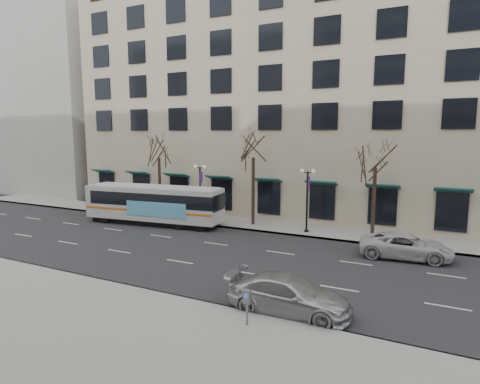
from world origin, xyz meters
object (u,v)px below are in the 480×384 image
Objects in this scene: tree_far_mid at (253,146)px; city_bus at (154,203)px; tree_far_right at (376,155)px; lamp_post_left at (200,190)px; lamp_post_right at (307,198)px; pay_station at (247,300)px; tree_far_left at (159,147)px; silver_car at (289,295)px; white_pickup at (406,246)px.

city_bus is at bearing -158.55° from tree_far_mid.
tree_far_right is 1.55× the size of lamp_post_left.
city_bus is (-8.15, -3.20, -5.04)m from tree_far_mid.
tree_far_mid reaches higher than lamp_post_right.
city_bus reaches higher than pay_station.
tree_far_left is 24.54m from silver_car.
tree_far_left is 10.00m from tree_far_mid.
tree_far_mid reaches higher than silver_car.
tree_far_right is (20.00, 0.00, -0.28)m from tree_far_left.
white_pickup is at bearing -21.23° from silver_car.
tree_far_right reaches higher than white_pickup.
tree_far_right is at bearing -6.27° from silver_car.
lamp_post_left is 0.91× the size of white_pickup.
white_pickup is at bearing -24.01° from lamp_post_right.
lamp_post_left is 19.84m from silver_car.
tree_far_left is 0.65× the size of city_bus.
tree_far_left is 6.09m from city_bus.
silver_car is at bearing -38.78° from tree_far_left.
tree_far_mid reaches higher than pay_station.
tree_far_mid is 10.01m from tree_far_right.
city_bus is (-3.16, -2.60, -1.08)m from lamp_post_left.
tree_far_left is 6.29m from lamp_post_left.
tree_far_mid is at bearing 14.83° from city_bus.
city_bus is (1.85, -3.20, -4.83)m from tree_far_left.
tree_far_right is 1.41× the size of white_pickup.
lamp_post_left is 4.23m from city_bus.
tree_far_left is at bearing 113.42° from city_bus.
tree_far_mid is at bearing 29.07° from silver_car.
pay_station is (-1.04, -2.17, 0.41)m from silver_car.
tree_far_mid reaches higher than white_pickup.
tree_far_mid is 18.26m from silver_car.
city_bus is 8.61× the size of pay_station.
city_bus is (-18.15, -3.20, -4.56)m from tree_far_right.
tree_far_right is 5.42× the size of pay_station.
white_pickup is (20.79, -0.80, -1.07)m from city_bus.
city_bus is 20.96m from pay_station.
pay_station is (2.53, -16.49, -1.72)m from lamp_post_right.
silver_car is at bearing 67.09° from pay_station.
lamp_post_right is 3.50× the size of pay_station.
tree_far_mid is 0.67× the size of city_bus.
city_bus is 2.28× the size of silver_car.
silver_car is at bearing -46.56° from lamp_post_left.
lamp_post_left is at bearing 180.00° from lamp_post_right.
tree_far_right is at bearing 3.38° from city_bus.
pay_station is (12.53, -16.49, -1.72)m from lamp_post_left.
lamp_post_right is (15.01, -0.60, -3.75)m from tree_far_left.
silver_car reaches higher than white_pickup.
pay_station reaches higher than silver_car.
tree_far_right is at bearing 2.29° from lamp_post_left.
tree_far_mid is at bearing 116.47° from pay_station.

